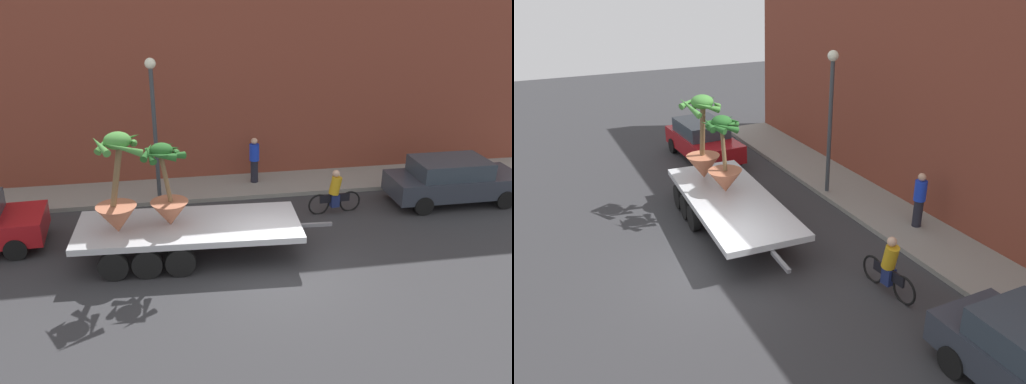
{
  "view_description": "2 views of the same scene",
  "coord_description": "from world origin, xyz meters",
  "views": [
    {
      "loc": [
        -2.8,
        -12.74,
        7.77
      ],
      "look_at": [
        -0.2,
        2.24,
        1.44
      ],
      "focal_mm": 38.82,
      "sensor_mm": 36.0,
      "label": 1
    },
    {
      "loc": [
        11.03,
        -3.92,
        7.32
      ],
      "look_at": [
        -1.39,
        2.23,
        1.34
      ],
      "focal_mm": 36.3,
      "sensor_mm": 36.0,
      "label": 2
    }
  ],
  "objects": [
    {
      "name": "street_lamp",
      "position": [
        -3.08,
        5.3,
        3.23
      ],
      "size": [
        0.36,
        0.36,
        4.83
      ],
      "color": "#383D42",
      "rests_on": "sidewalk"
    },
    {
      "name": "potted_palm_rear",
      "position": [
        -4.12,
        1.17,
        2.03
      ],
      "size": [
        1.41,
        1.4,
        2.8
      ],
      "color": "#B26647",
      "rests_on": "flatbed_trailer"
    },
    {
      "name": "cyclist",
      "position": [
        2.66,
        3.45,
        0.67
      ],
      "size": [
        1.84,
        0.37,
        1.54
      ],
      "color": "black",
      "rests_on": "ground"
    },
    {
      "name": "potted_palm_middle",
      "position": [
        -2.81,
        1.37,
        1.91
      ],
      "size": [
        1.24,
        1.25,
        2.39
      ],
      "color": "#B26647",
      "rests_on": "flatbed_trailer"
    },
    {
      "name": "building_facade",
      "position": [
        0.0,
        7.8,
        4.44
      ],
      "size": [
        24.0,
        1.2,
        8.88
      ],
      "primitive_type": "cube",
      "color": "brown",
      "rests_on": "ground"
    },
    {
      "name": "sidewalk",
      "position": [
        0.0,
        6.1,
        0.07
      ],
      "size": [
        24.0,
        2.2,
        0.15
      ],
      "primitive_type": "cube",
      "color": "gray",
      "rests_on": "ground"
    },
    {
      "name": "flatbed_trailer",
      "position": [
        -2.53,
        1.37,
        0.77
      ],
      "size": [
        7.3,
        2.75,
        0.98
      ],
      "color": "#B7BABF",
      "rests_on": "ground"
    },
    {
      "name": "pedestrian_near_gate",
      "position": [
        0.44,
        6.28,
        1.04
      ],
      "size": [
        0.36,
        0.36,
        1.71
      ],
      "color": "black",
      "rests_on": "sidewalk"
    },
    {
      "name": "parked_car",
      "position": [
        6.93,
        3.61,
        0.83
      ],
      "size": [
        4.54,
        1.91,
        1.58
      ],
      "color": "#2D333D",
      "rests_on": "ground"
    },
    {
      "name": "ground_plane",
      "position": [
        0.0,
        0.0,
        0.0
      ],
      "size": [
        60.0,
        60.0,
        0.0
      ],
      "primitive_type": "plane",
      "color": "#2D2D30"
    }
  ]
}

